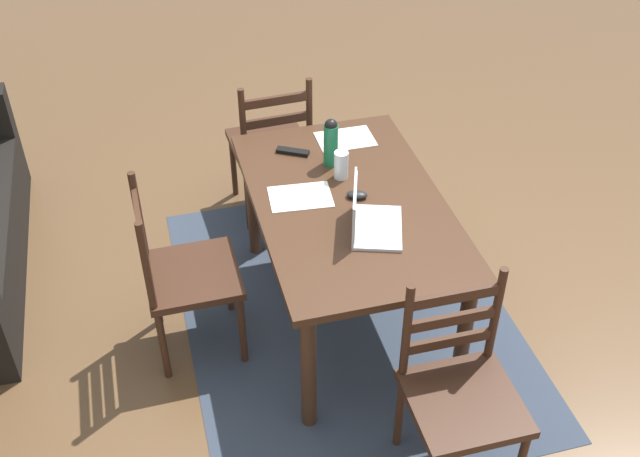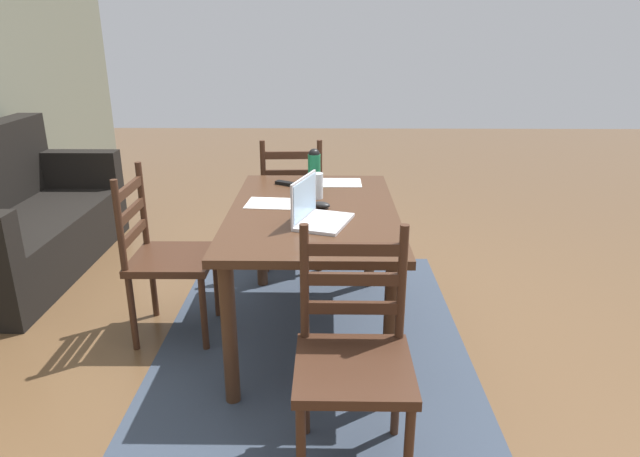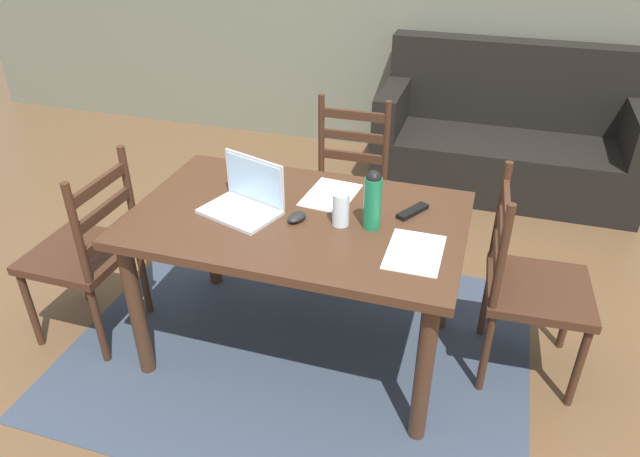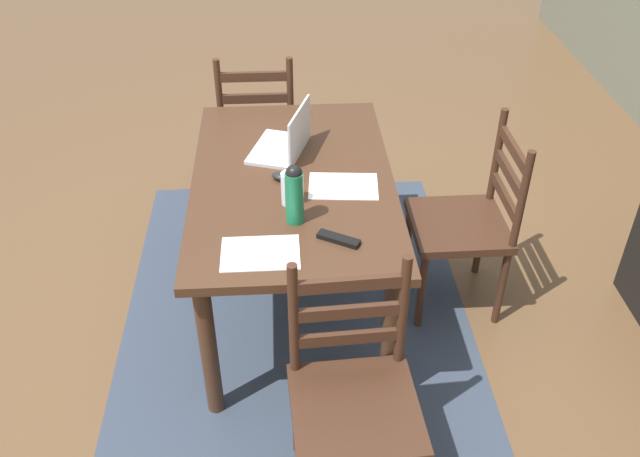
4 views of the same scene
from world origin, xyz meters
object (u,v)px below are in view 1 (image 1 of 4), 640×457
Objects in this scene: drinking_glass at (341,165)px; tv_remote at (293,152)px; dining_table at (348,217)px; laptop at (367,219)px; chair_left_near at (460,393)px; computer_mouse at (357,195)px; chair_far_head at (184,274)px; water_bottle at (330,141)px; chair_right_far at (271,146)px.

drinking_glass is 0.84× the size of tv_remote.
dining_table is at bearing 174.99° from drinking_glass.
laptop reaches higher than dining_table.
computer_mouse is at bearing 7.51° from chair_left_near.
chair_left_near reaches higher than drinking_glass.
chair_far_head is at bearing 74.82° from laptop.
water_bottle is at bearing 0.38° from dining_table.
chair_right_far is 5.59× the size of tv_remote.
water_bottle is 0.33m from computer_mouse.
dining_table is 0.26m from drinking_glass.
chair_far_head is at bearing 147.48° from chair_right_far.
chair_far_head is 5.59× the size of tv_remote.
computer_mouse is 0.59× the size of tv_remote.
dining_table is 3.81× the size of laptop.
chair_right_far is 0.90m from drinking_glass.
chair_left_near is at bearing 42.71° from tv_remote.
drinking_glass is at bearing 28.83° from computer_mouse.
chair_left_near is 1.54m from tv_remote.
laptop reaches higher than chair_left_near.
drinking_glass is at bearing -0.01° from laptop.
dining_table is 5.56× the size of water_bottle.
computer_mouse is at bearing -89.09° from chair_far_head.
chair_right_far is 1.05m from computer_mouse.
computer_mouse is at bearing 54.02° from tv_remote.
chair_right_far is at bearing 9.88° from dining_table.
chair_left_near is at bearing -151.67° from computer_mouse.
chair_far_head is at bearing 103.35° from drinking_glass.
drinking_glass is (0.42, -0.00, 0.01)m from laptop.
dining_table is at bearing -89.98° from chair_far_head.
dining_table is at bearing 10.02° from chair_left_near.
laptop is at bearing -171.12° from chair_right_far.
chair_left_near is 6.62× the size of drinking_glass.
computer_mouse is (-0.18, -0.03, -0.05)m from drinking_glass.
chair_left_near is 5.59× the size of tv_remote.
chair_right_far is (1.00, -0.64, 0.00)m from chair_far_head.
chair_right_far is at bearing 14.27° from water_bottle.
chair_far_head is 3.71× the size of water_bottle.
chair_far_head is 6.62× the size of drinking_glass.
drinking_glass is 1.44× the size of computer_mouse.
laptop reaches higher than drinking_glass.
water_bottle reaches higher than chair_left_near.
water_bottle is 1.51× the size of tv_remote.
dining_table is 14.24× the size of computer_mouse.
chair_far_head is 1.19m from chair_right_far.
drinking_glass reaches higher than computer_mouse.
water_bottle is 1.79× the size of drinking_glass.
chair_right_far and chair_left_near have the same top height.
computer_mouse reaches higher than dining_table.
dining_table is at bearing 48.84° from tv_remote.
chair_left_near is 1.07m from computer_mouse.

